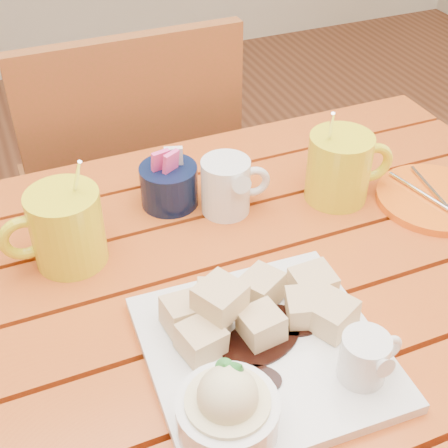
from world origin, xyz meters
name	(u,v)px	position (x,y,z in m)	size (l,w,h in m)	color
table	(203,356)	(0.00, 0.00, 0.64)	(1.20, 0.79, 0.75)	#A93715
dessert_plate	(259,355)	(0.02, -0.13, 0.78)	(0.28, 0.28, 0.11)	white
coffee_mug_left	(64,227)	(-0.14, 0.15, 0.81)	(0.14, 0.10, 0.17)	yellow
coffee_mug_right	(341,166)	(0.29, 0.14, 0.81)	(0.14, 0.10, 0.17)	yellow
cream_pitcher	(227,185)	(0.11, 0.17, 0.80)	(0.11, 0.09, 0.09)	white
sugar_caddy	(169,184)	(0.03, 0.23, 0.78)	(0.09, 0.09, 0.10)	#0B1432
orange_saucer	(436,198)	(0.42, 0.07, 0.76)	(0.18, 0.18, 0.02)	orange
chair_far	(130,192)	(0.05, 0.61, 0.51)	(0.44, 0.44, 0.92)	brown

